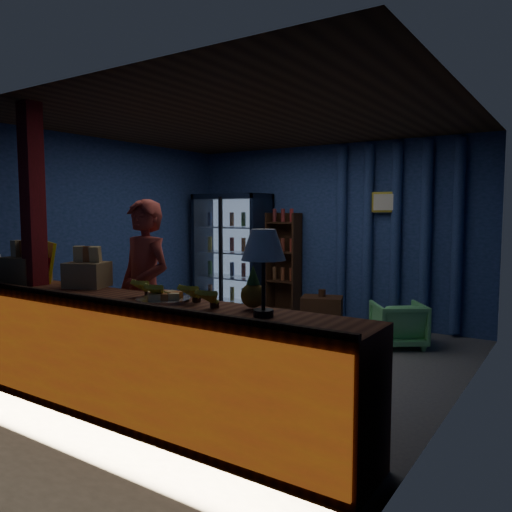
{
  "coord_description": "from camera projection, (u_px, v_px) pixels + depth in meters",
  "views": [
    {
      "loc": [
        3.14,
        -4.58,
        1.63
      ],
      "look_at": [
        0.26,
        -0.2,
        1.15
      ],
      "focal_mm": 35.0,
      "sensor_mm": 36.0,
      "label": 1
    }
  ],
  "objects": [
    {
      "name": "ground",
      "position": [
        247.0,
        354.0,
        5.68
      ],
      "size": [
        4.6,
        4.6,
        0.0
      ],
      "primitive_type": "plane",
      "color": "#515154",
      "rests_on": "ground"
    },
    {
      "name": "room_walls",
      "position": [
        247.0,
        216.0,
        5.54
      ],
      "size": [
        4.6,
        4.6,
        4.6
      ],
      "color": "navy",
      "rests_on": "ground"
    },
    {
      "name": "counter",
      "position": [
        114.0,
        353.0,
        4.05
      ],
      "size": [
        4.4,
        0.57,
        0.99
      ],
      "color": "brown",
      "rests_on": "ground"
    },
    {
      "name": "support_post",
      "position": [
        35.0,
        247.0,
        4.56
      ],
      "size": [
        0.16,
        0.16,
        2.6
      ],
      "primitive_type": "cube",
      "color": "maroon",
      "rests_on": "ground"
    },
    {
      "name": "beverage_cooler",
      "position": [
        235.0,
        254.0,
        8.04
      ],
      "size": [
        1.2,
        0.62,
        1.9
      ],
      "color": "black",
      "rests_on": "ground"
    },
    {
      "name": "bottle_shelf",
      "position": [
        285.0,
        265.0,
        7.7
      ],
      "size": [
        0.5,
        0.28,
        1.6
      ],
      "color": "#352111",
      "rests_on": "ground"
    },
    {
      "name": "curtain_folds",
      "position": [
        396.0,
        235.0,
        6.8
      ],
      "size": [
        1.74,
        0.14,
        2.5
      ],
      "color": "navy",
      "rests_on": "room_walls"
    },
    {
      "name": "framed_picture",
      "position": [
        385.0,
        202.0,
        6.8
      ],
      "size": [
        0.36,
        0.04,
        0.28
      ],
      "color": "gold",
      "rests_on": "room_walls"
    },
    {
      "name": "shopkeeper",
      "position": [
        145.0,
        292.0,
        4.69
      ],
      "size": [
        0.69,
        0.5,
        1.74
      ],
      "primitive_type": "imported",
      "rotation": [
        0.0,
        0.0,
        -0.14
      ],
      "color": "#9A342A",
      "rests_on": "ground"
    },
    {
      "name": "green_chair",
      "position": [
        398.0,
        324.0,
        6.01
      ],
      "size": [
        0.81,
        0.81,
        0.54
      ],
      "primitive_type": "imported",
      "rotation": [
        0.0,
        0.0,
        3.76
      ],
      "color": "#62C471",
      "rests_on": "ground"
    },
    {
      "name": "side_table",
      "position": [
        322.0,
        314.0,
        6.69
      ],
      "size": [
        0.63,
        0.54,
        0.58
      ],
      "color": "#352111",
      "rests_on": "ground"
    },
    {
      "name": "yellow_sign",
      "position": [
        48.0,
        262.0,
        4.83
      ],
      "size": [
        0.47,
        0.28,
        0.38
      ],
      "color": "yellow",
      "rests_on": "counter"
    },
    {
      "name": "snack_box_left",
      "position": [
        25.0,
        268.0,
        4.73
      ],
      "size": [
        0.42,
        0.36,
        0.4
      ],
      "color": "#956E48",
      "rests_on": "counter"
    },
    {
      "name": "snack_box_centre",
      "position": [
        87.0,
        273.0,
        4.44
      ],
      "size": [
        0.42,
        0.39,
        0.36
      ],
      "color": "#956E48",
      "rests_on": "counter"
    },
    {
      "name": "pastry_tray",
      "position": [
        163.0,
        298.0,
        3.76
      ],
      "size": [
        0.42,
        0.42,
        0.07
      ],
      "color": "silver",
      "rests_on": "counter"
    },
    {
      "name": "banana_bunches",
      "position": [
        176.0,
        292.0,
        3.71
      ],
      "size": [
        0.97,
        0.29,
        0.16
      ],
      "color": "yellow",
      "rests_on": "counter"
    },
    {
      "name": "table_lamp",
      "position": [
        263.0,
        248.0,
        3.17
      ],
      "size": [
        0.29,
        0.29,
        0.56
      ],
      "color": "black",
      "rests_on": "counter"
    },
    {
      "name": "pineapple",
      "position": [
        253.0,
        291.0,
        3.44
      ],
      "size": [
        0.17,
        0.17,
        0.3
      ],
      "color": "#826217",
      "rests_on": "counter"
    }
  ]
}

